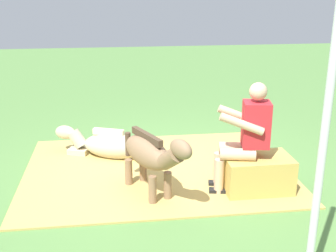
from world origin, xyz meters
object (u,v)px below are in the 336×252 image
person_seated (246,134)px  tent_pole_left (322,155)px  pony_standing (151,154)px  hay_bale (257,174)px  pony_lying (108,145)px

person_seated → tent_pole_left: bearing=88.1°
pony_standing → person_seated: bearing=179.0°
pony_standing → hay_bale: bearing=178.2°
pony_standing → tent_pole_left: size_ratio=0.52×
person_seated → pony_standing: person_seated is taller
pony_standing → pony_lying: 1.38m
pony_lying → person_seated: bearing=141.3°
pony_standing → pony_lying: (0.50, -1.25, -0.32)m
hay_bale → person_seated: size_ratio=0.59×
hay_bale → person_seated: (0.16, -0.02, 0.50)m
pony_standing → tent_pole_left: tent_pole_left is taller
hay_bale → pony_lying: 2.16m
pony_lying → pony_standing: bearing=111.8°
hay_bale → person_seated: person_seated is taller
hay_bale → pony_lying: bearing=-36.5°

